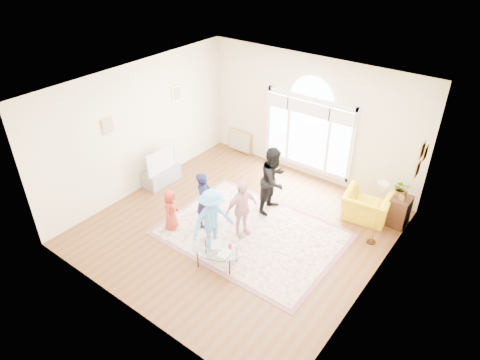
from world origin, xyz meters
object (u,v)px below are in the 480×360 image
Objects in this scene: tv_console at (162,175)px; armchair at (367,207)px; television at (160,159)px; coffee_table at (217,249)px; area_rug at (252,234)px.

armchair is (4.87, 1.73, 0.12)m from tv_console.
tv_console is at bearing 180.00° from television.
television reaches higher than tv_console.
armchair is (1.73, 3.24, -0.07)m from coffee_table.
armchair is at bearing 19.58° from tv_console.
armchair is (4.86, 1.73, -0.39)m from television.
armchair is at bearing 49.55° from area_rug.
television reaches higher than area_rug.
television is 3.49m from coffee_table.
area_rug is 3.48× the size of television.
television is (0.01, -0.00, 0.51)m from tv_console.
area_rug is at bearing -5.84° from tv_console.
coffee_table is (0.02, -1.19, 0.39)m from area_rug.
television is 5.18m from armchair.
tv_console is 0.99× the size of armchair.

